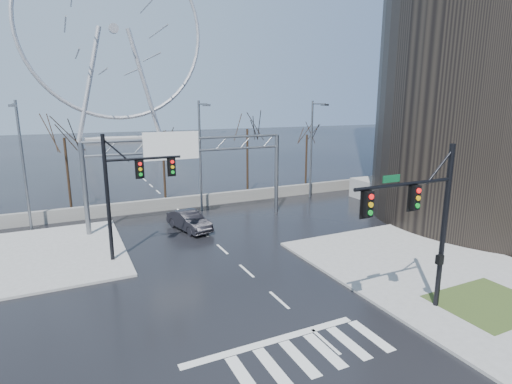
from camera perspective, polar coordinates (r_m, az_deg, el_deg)
ground at (r=21.00m, az=3.33°, el=-15.15°), size 260.00×260.00×0.00m
sidewalk_right_ext at (r=28.12m, az=19.55°, el=-8.33°), size 12.00×10.00×0.15m
sidewalk_far at (r=29.87m, az=-28.13°, el=-7.90°), size 10.00×12.00×0.15m
grass_strip at (r=23.38m, az=30.27°, el=-13.52°), size 5.00×4.00×0.02m
tower_podium at (r=46.00m, az=31.16°, el=-0.24°), size 22.00×18.00×2.00m
barrier_wall at (r=38.45m, az=-11.30°, el=-1.53°), size 52.00×0.50×1.10m
signal_mast_near at (r=19.38m, az=23.01°, el=-3.07°), size 5.52×0.41×8.00m
signal_mast_far at (r=25.84m, az=-18.05°, el=0.95°), size 4.72×0.41×8.00m
sign_gantry at (r=32.68m, az=-10.02°, el=4.33°), size 16.36×0.40×7.60m
streetlight_left at (r=34.69m, az=-30.46°, el=4.43°), size 0.50×2.55×10.00m
streetlight_mid at (r=36.32m, az=-7.85°, el=6.34°), size 0.50×2.55×10.00m
streetlight_right at (r=41.60m, az=8.18°, el=7.11°), size 0.50×2.55×10.00m
tree_left at (r=39.87m, az=-25.63°, el=5.90°), size 3.75×3.75×7.50m
tree_center at (r=41.96m, az=-13.14°, el=5.97°), size 3.25×3.25×6.50m
tree_right at (r=43.78m, az=-1.25°, el=7.93°), size 3.90×3.90×7.80m
tree_far_right at (r=48.14m, az=7.26°, el=7.30°), size 3.40×3.40×6.80m
ferris_wheel at (r=113.27m, az=-19.61°, el=20.21°), size 45.00×6.00×50.91m
car at (r=31.76m, az=-9.53°, el=-4.07°), size 2.68×4.87×1.52m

